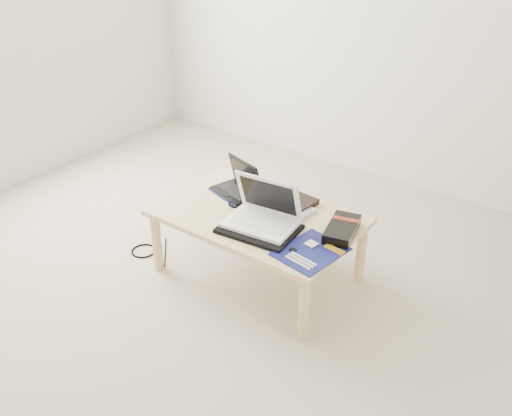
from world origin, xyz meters
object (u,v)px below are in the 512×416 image
Objects in this scene: white_laptop at (263,214)px; gpu_box at (342,230)px; coffee_table at (257,222)px; netbook at (238,186)px.

gpu_box is at bearing 24.00° from white_laptop.
coffee_table is 3.45× the size of netbook.
gpu_box is (0.38, 0.17, -0.04)m from white_laptop.
netbook is at bearing 149.90° from coffee_table.
gpu_box is at bearing 10.81° from coffee_table.
white_laptop is 0.42m from gpu_box.
white_laptop reaches higher than netbook.
white_laptop is (0.33, -0.22, 0.03)m from netbook.
gpu_box is (0.47, 0.09, 0.08)m from coffee_table.
netbook is 0.72m from gpu_box.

